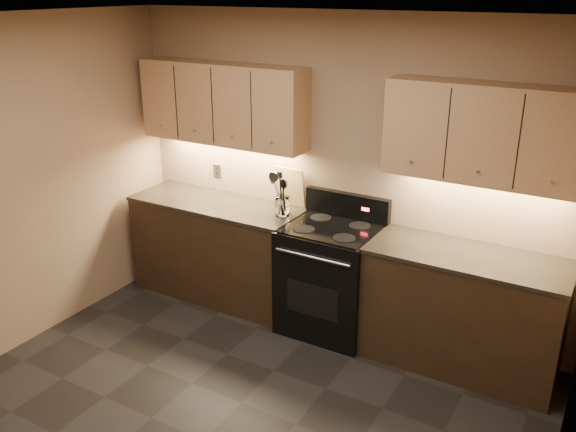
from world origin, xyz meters
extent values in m
plane|color=silver|center=(0.00, 0.00, 2.60)|extent=(4.00, 4.00, 0.00)
cube|color=#997A5A|center=(0.00, 2.00, 1.30)|extent=(4.00, 0.04, 2.60)
cube|color=#997A5A|center=(2.00, 0.00, 1.30)|extent=(0.04, 4.00, 2.60)
cube|color=black|center=(-1.10, 1.70, 0.45)|extent=(1.60, 0.60, 0.90)
cube|color=#322B20|center=(-1.10, 1.70, 0.92)|extent=(1.62, 0.62, 0.03)
cube|color=black|center=(1.18, 1.70, 0.45)|extent=(1.44, 0.60, 0.90)
cube|color=#322B20|center=(1.18, 1.70, 0.92)|extent=(1.46, 0.62, 0.03)
cube|color=black|center=(0.08, 1.68, 0.46)|extent=(0.76, 0.65, 0.92)
cube|color=black|center=(0.08, 1.68, 0.93)|extent=(0.70, 0.60, 0.01)
cube|color=black|center=(0.08, 1.96, 1.03)|extent=(0.76, 0.07, 0.22)
cube|color=red|center=(0.26, 1.92, 1.04)|extent=(0.06, 0.00, 0.03)
cylinder|color=silver|center=(0.08, 1.34, 0.80)|extent=(0.65, 0.02, 0.02)
cube|color=black|center=(0.08, 1.35, 0.41)|extent=(0.46, 0.00, 0.28)
cylinder|color=black|center=(-0.10, 1.53, 0.93)|extent=(0.18, 0.18, 0.00)
cylinder|color=black|center=(0.26, 1.53, 0.93)|extent=(0.18, 0.18, 0.00)
cylinder|color=black|center=(-0.10, 1.82, 0.93)|extent=(0.18, 0.18, 0.00)
cylinder|color=black|center=(0.26, 1.82, 0.93)|extent=(0.18, 0.18, 0.00)
cube|color=tan|center=(-1.10, 1.85, 1.80)|extent=(1.60, 0.30, 0.70)
cube|color=tan|center=(1.18, 1.85, 1.80)|extent=(1.44, 0.30, 0.70)
cube|color=#B2B5BA|center=(-1.30, 1.99, 1.12)|extent=(0.08, 0.01, 0.12)
cylinder|color=white|center=(-0.42, 1.72, 1.01)|extent=(0.16, 0.16, 0.16)
cylinder|color=white|center=(-0.42, 1.72, 0.94)|extent=(0.13, 0.13, 0.02)
cube|color=tan|center=(-0.48, 1.96, 1.11)|extent=(0.28, 0.09, 0.35)
camera|label=1|loc=(2.08, -2.47, 2.79)|focal=38.00mm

